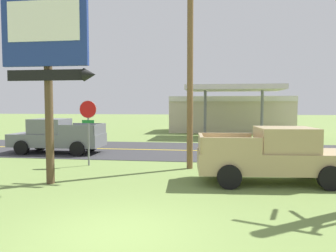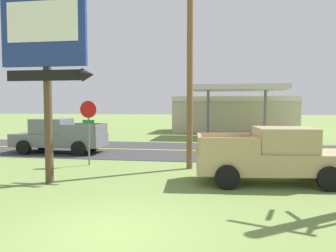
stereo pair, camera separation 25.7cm
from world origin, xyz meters
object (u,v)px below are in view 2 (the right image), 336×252
at_px(stop_sign, 89,121).
at_px(utility_pole, 190,51).
at_px(motel_sign, 46,50).
at_px(pickup_tan_parked_on_lawn, 273,156).
at_px(pickup_grey_on_road, 58,136).
at_px(gas_station, 234,113).

xyz_separation_m(stop_sign, utility_pole, (4.59, -0.03, 3.01)).
bearing_deg(stop_sign, motel_sign, -89.54).
xyz_separation_m(motel_sign, pickup_tan_parked_on_lawn, (7.69, 1.35, -3.66)).
distance_m(motel_sign, stop_sign, 4.43).
height_order(pickup_tan_parked_on_lawn, pickup_grey_on_road, same).
distance_m(gas_station, pickup_tan_parked_on_lawn, 22.53).
relative_size(motel_sign, gas_station, 0.56).
bearing_deg(pickup_grey_on_road, utility_pole, -24.02).
bearing_deg(pickup_tan_parked_on_lawn, pickup_grey_on_road, 152.55).
bearing_deg(gas_station, pickup_tan_parked_on_lawn, -88.72).
bearing_deg(pickup_grey_on_road, pickup_tan_parked_on_lawn, -27.45).
distance_m(utility_pole, pickup_grey_on_road, 9.55).
distance_m(utility_pole, gas_station, 20.69).
relative_size(stop_sign, pickup_grey_on_road, 0.57).
xyz_separation_m(pickup_tan_parked_on_lawn, pickup_grey_on_road, (-11.03, 5.73, 0.00)).
height_order(stop_sign, pickup_tan_parked_on_lawn, stop_sign).
xyz_separation_m(stop_sign, pickup_grey_on_road, (-3.30, 3.49, -1.06)).
xyz_separation_m(motel_sign, gas_station, (7.19, 23.85, -2.68)).
relative_size(motel_sign, stop_sign, 2.29).
distance_m(motel_sign, utility_pole, 5.80).
relative_size(gas_station, pickup_tan_parked_on_lawn, 2.24).
bearing_deg(stop_sign, pickup_grey_on_road, 133.44).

